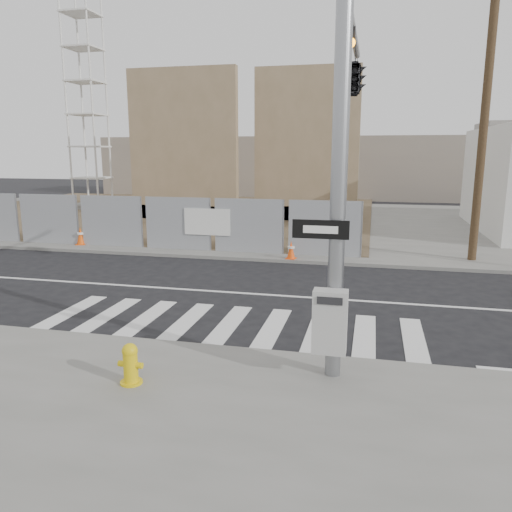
% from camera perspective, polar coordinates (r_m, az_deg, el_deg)
% --- Properties ---
extents(ground, '(100.00, 100.00, 0.00)m').
position_cam_1_polar(ground, '(13.67, -0.19, -4.38)').
color(ground, black).
rests_on(ground, ground).
extents(sidewalk_far, '(50.00, 20.00, 0.12)m').
position_cam_1_polar(sidewalk_far, '(27.20, 6.64, 3.85)').
color(sidewalk_far, slate).
rests_on(sidewalk_far, ground).
extents(signal_pole, '(0.96, 5.87, 7.00)m').
position_cam_1_polar(signal_pole, '(10.78, 10.72, 16.76)').
color(signal_pole, gray).
rests_on(signal_pole, sidewalk_near).
extents(chain_link_fence, '(24.60, 0.04, 2.00)m').
position_cam_1_polar(chain_link_fence, '(22.20, -22.98, 3.94)').
color(chain_link_fence, gray).
rests_on(chain_link_fence, sidewalk_far).
extents(concrete_wall_left, '(6.00, 1.30, 8.00)m').
position_cam_1_polar(concrete_wall_left, '(27.73, -8.21, 10.84)').
color(concrete_wall_left, '#7B6849').
rests_on(concrete_wall_left, sidewalk_far).
extents(concrete_wall_right, '(5.50, 1.30, 8.00)m').
position_cam_1_polar(concrete_wall_right, '(27.09, 5.76, 10.88)').
color(concrete_wall_right, '#7B6849').
rests_on(concrete_wall_right, sidewalk_far).
extents(crane_tower, '(2.60, 2.60, 18.15)m').
position_cam_1_polar(crane_tower, '(35.19, -19.02, 19.77)').
color(crane_tower, slate).
rests_on(crane_tower, sidewalk_far).
extents(utility_pole_right, '(1.60, 0.28, 10.00)m').
position_cam_1_polar(utility_pole_right, '(18.65, 24.74, 15.07)').
color(utility_pole_right, '#483621').
rests_on(utility_pole_right, sidewalk_far).
extents(fire_hydrant, '(0.42, 0.37, 0.69)m').
position_cam_1_polar(fire_hydrant, '(8.50, -14.15, -11.85)').
color(fire_hydrant, '#DDBD0C').
rests_on(fire_hydrant, sidewalk_near).
extents(traffic_cone_b, '(0.45, 0.45, 0.71)m').
position_cam_1_polar(traffic_cone_b, '(21.39, -19.41, 2.17)').
color(traffic_cone_b, '#E64F0C').
rests_on(traffic_cone_b, sidewalk_far).
extents(traffic_cone_c, '(0.37, 0.37, 0.62)m').
position_cam_1_polar(traffic_cone_c, '(19.99, -10.25, 1.89)').
color(traffic_cone_c, '#FF5D0D').
rests_on(traffic_cone_c, sidewalk_far).
extents(traffic_cone_d, '(0.37, 0.37, 0.64)m').
position_cam_1_polar(traffic_cone_d, '(17.53, 4.03, 0.68)').
color(traffic_cone_d, '#FF4D0D').
rests_on(traffic_cone_d, sidewalk_far).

